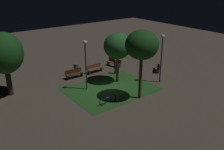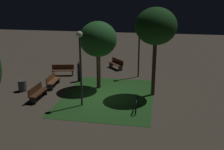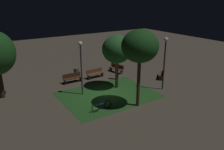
{
  "view_description": "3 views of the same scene",
  "coord_description": "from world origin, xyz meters",
  "px_view_note": "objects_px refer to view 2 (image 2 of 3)",
  "views": [
    {
      "loc": [
        12.04,
        16.12,
        9.32
      ],
      "look_at": [
        -0.44,
        -0.2,
        1.16
      ],
      "focal_mm": 39.51,
      "sensor_mm": 36.0,
      "label": 1
    },
    {
      "loc": [
        15.88,
        3.31,
        6.44
      ],
      "look_at": [
        -0.32,
        0.32,
        1.4
      ],
      "focal_mm": 42.6,
      "sensor_mm": 36.0,
      "label": 2
    },
    {
      "loc": [
        9.13,
        14.86,
        7.76
      ],
      "look_at": [
        -0.98,
        -0.7,
        1.34
      ],
      "focal_mm": 36.53,
      "sensor_mm": 36.0,
      "label": 3
    }
  ],
  "objects_px": {
    "lamp_post_plaza_west": "(80,56)",
    "bench_back_row": "(116,63)",
    "bicycle": "(136,105)",
    "tree_right_canopy": "(156,27)",
    "bench_lawn_edge": "(52,80)",
    "bench_by_lamp": "(63,70)",
    "lamp_post_path_center": "(139,38)",
    "bench_front_right": "(37,92)",
    "trash_bin": "(22,86)",
    "tree_back_right": "(98,40)",
    "pedestrian": "(80,71)"
  },
  "relations": [
    {
      "from": "bench_lawn_edge",
      "to": "lamp_post_plaza_west",
      "type": "height_order",
      "value": "lamp_post_plaza_west"
    },
    {
      "from": "bench_lawn_edge",
      "to": "bicycle",
      "type": "distance_m",
      "value": 7.02
    },
    {
      "from": "bench_front_right",
      "to": "tree_right_canopy",
      "type": "xyz_separation_m",
      "value": [
        -2.12,
        7.19,
        4.01
      ]
    },
    {
      "from": "lamp_post_plaza_west",
      "to": "lamp_post_path_center",
      "type": "xyz_separation_m",
      "value": [
        -6.42,
        2.82,
        0.07
      ]
    },
    {
      "from": "bench_by_lamp",
      "to": "bench_back_row",
      "type": "xyz_separation_m",
      "value": [
        -2.84,
        3.98,
        0.0
      ]
    },
    {
      "from": "tree_right_canopy",
      "to": "bench_lawn_edge",
      "type": "bearing_deg",
      "value": -92.68
    },
    {
      "from": "bench_front_right",
      "to": "bench_back_row",
      "type": "xyz_separation_m",
      "value": [
        -8.09,
        3.73,
        0.0
      ]
    },
    {
      "from": "bench_front_right",
      "to": "tree_back_right",
      "type": "bearing_deg",
      "value": 130.36
    },
    {
      "from": "tree_back_right",
      "to": "bicycle",
      "type": "distance_m",
      "value": 5.49
    },
    {
      "from": "trash_bin",
      "to": "bicycle",
      "type": "xyz_separation_m",
      "value": [
        1.71,
        8.04,
        -0.04
      ]
    },
    {
      "from": "bench_lawn_edge",
      "to": "tree_right_canopy",
      "type": "bearing_deg",
      "value": 87.32
    },
    {
      "from": "bench_by_lamp",
      "to": "pedestrian",
      "type": "height_order",
      "value": "pedestrian"
    },
    {
      "from": "bench_front_right",
      "to": "bicycle",
      "type": "distance_m",
      "value": 6.38
    },
    {
      "from": "bench_back_row",
      "to": "lamp_post_plaza_west",
      "type": "relative_size",
      "value": 0.37
    },
    {
      "from": "bench_by_lamp",
      "to": "lamp_post_path_center",
      "type": "relative_size",
      "value": 0.4
    },
    {
      "from": "bench_front_right",
      "to": "tree_right_canopy",
      "type": "relative_size",
      "value": 0.32
    },
    {
      "from": "bench_lawn_edge",
      "to": "tree_back_right",
      "type": "bearing_deg",
      "value": 96.47
    },
    {
      "from": "tree_back_right",
      "to": "bicycle",
      "type": "bearing_deg",
      "value": 42.01
    },
    {
      "from": "lamp_post_plaza_west",
      "to": "bench_back_row",
      "type": "bearing_deg",
      "value": 175.57
    },
    {
      "from": "tree_right_canopy",
      "to": "pedestrian",
      "type": "relative_size",
      "value": 3.54
    },
    {
      "from": "lamp_post_plaza_west",
      "to": "bicycle",
      "type": "height_order",
      "value": "lamp_post_plaza_west"
    },
    {
      "from": "tree_right_canopy",
      "to": "pedestrian",
      "type": "xyz_separation_m",
      "value": [
        -1.89,
        -5.63,
        -3.64
      ]
    },
    {
      "from": "tree_right_canopy",
      "to": "lamp_post_plaza_west",
      "type": "relative_size",
      "value": 1.27
    },
    {
      "from": "bench_by_lamp",
      "to": "bicycle",
      "type": "relative_size",
      "value": 1.12
    },
    {
      "from": "tree_right_canopy",
      "to": "trash_bin",
      "type": "bearing_deg",
      "value": -84.07
    },
    {
      "from": "bench_back_row",
      "to": "tree_back_right",
      "type": "relative_size",
      "value": 0.36
    },
    {
      "from": "lamp_post_plaza_west",
      "to": "lamp_post_path_center",
      "type": "relative_size",
      "value": 0.97
    },
    {
      "from": "bench_back_row",
      "to": "pedestrian",
      "type": "xyz_separation_m",
      "value": [
        4.08,
        -2.16,
        0.37
      ]
    },
    {
      "from": "pedestrian",
      "to": "tree_right_canopy",
      "type": "bearing_deg",
      "value": 71.45
    },
    {
      "from": "bench_back_row",
      "to": "bicycle",
      "type": "distance_m",
      "value": 9.0
    },
    {
      "from": "bench_back_row",
      "to": "pedestrian",
      "type": "height_order",
      "value": "pedestrian"
    },
    {
      "from": "bench_by_lamp",
      "to": "lamp_post_path_center",
      "type": "xyz_separation_m",
      "value": [
        -0.73,
        6.14,
        2.64
      ]
    },
    {
      "from": "bench_by_lamp",
      "to": "lamp_post_path_center",
      "type": "distance_m",
      "value": 6.72
    },
    {
      "from": "lamp_post_path_center",
      "to": "bicycle",
      "type": "bearing_deg",
      "value": 4.18
    },
    {
      "from": "bench_back_row",
      "to": "lamp_post_path_center",
      "type": "distance_m",
      "value": 4.01
    },
    {
      "from": "bench_lawn_edge",
      "to": "bench_front_right",
      "type": "bearing_deg",
      "value": -0.0
    },
    {
      "from": "bench_lawn_edge",
      "to": "lamp_post_plaza_west",
      "type": "bearing_deg",
      "value": 46.64
    },
    {
      "from": "bench_lawn_edge",
      "to": "tree_right_canopy",
      "type": "xyz_separation_m",
      "value": [
        0.34,
        7.19,
        4.01
      ]
    },
    {
      "from": "bench_lawn_edge",
      "to": "trash_bin",
      "type": "distance_m",
      "value": 2.1
    },
    {
      "from": "bench_lawn_edge",
      "to": "bench_by_lamp",
      "type": "bearing_deg",
      "value": -174.76
    },
    {
      "from": "bench_front_right",
      "to": "lamp_post_path_center",
      "type": "xyz_separation_m",
      "value": [
        -5.98,
        5.88,
        2.64
      ]
    },
    {
      "from": "lamp_post_plaza_west",
      "to": "bicycle",
      "type": "xyz_separation_m",
      "value": [
        0.08,
        3.29,
        -2.7
      ]
    },
    {
      "from": "lamp_post_path_center",
      "to": "tree_right_canopy",
      "type": "bearing_deg",
      "value": 18.76
    },
    {
      "from": "bench_by_lamp",
      "to": "trash_bin",
      "type": "height_order",
      "value": "bench_by_lamp"
    },
    {
      "from": "bench_lawn_edge",
      "to": "bench_back_row",
      "type": "bearing_deg",
      "value": 146.52
    },
    {
      "from": "bench_back_row",
      "to": "lamp_post_path_center",
      "type": "bearing_deg",
      "value": 45.58
    },
    {
      "from": "bicycle",
      "to": "bench_back_row",
      "type": "bearing_deg",
      "value": -163.0
    },
    {
      "from": "tree_back_right",
      "to": "bicycle",
      "type": "relative_size",
      "value": 2.82
    },
    {
      "from": "bicycle",
      "to": "lamp_post_plaza_west",
      "type": "bearing_deg",
      "value": -91.37
    },
    {
      "from": "bench_by_lamp",
      "to": "lamp_post_plaza_west",
      "type": "relative_size",
      "value": 0.42
    }
  ]
}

